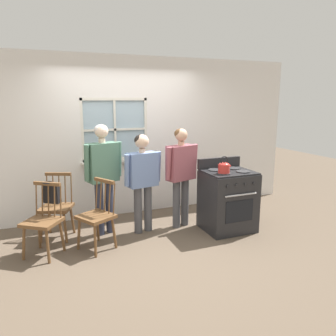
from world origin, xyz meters
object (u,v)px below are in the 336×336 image
(person_elderly_left, at_px, (103,169))
(person_adult_right, at_px, (181,168))
(chair_near_wall, at_px, (57,208))
(kettle, at_px, (224,167))
(chair_by_window, at_px, (43,222))
(person_teen_center, at_px, (142,174))
(stove, at_px, (228,200))
(potted_plant, at_px, (118,156))
(chair_center_cluster, at_px, (97,217))
(handbag, at_px, (52,193))

(person_elderly_left, height_order, person_adult_right, person_elderly_left)
(chair_near_wall, xyz_separation_m, kettle, (2.29, -0.79, 0.58))
(chair_by_window, distance_m, chair_near_wall, 0.56)
(chair_by_window, bearing_deg, chair_near_wall, 104.66)
(person_teen_center, bearing_deg, stove, -28.82)
(person_teen_center, xyz_separation_m, stove, (1.23, -0.40, -0.44))
(potted_plant, bearing_deg, kettle, -47.68)
(chair_center_cluster, height_order, person_elderly_left, person_elderly_left)
(person_elderly_left, height_order, handbag, person_elderly_left)
(person_adult_right, relative_size, handbag, 5.06)
(potted_plant, height_order, handbag, potted_plant)
(kettle, xyz_separation_m, potted_plant, (-1.24, 1.36, 0.03))
(chair_near_wall, distance_m, person_adult_right, 1.93)
(potted_plant, bearing_deg, chair_center_cluster, -116.13)
(person_adult_right, distance_m, kettle, 0.69)
(person_elderly_left, xyz_separation_m, person_teen_center, (0.55, -0.15, -0.08))
(chair_by_window, xyz_separation_m, stove, (2.66, -0.14, 0.02))
(kettle, xyz_separation_m, handbag, (-2.35, 0.46, -0.26))
(chair_center_cluster, distance_m, handbag, 0.68)
(kettle, height_order, potted_plant, potted_plant)
(chair_by_window, height_order, chair_center_cluster, same)
(chair_by_window, xyz_separation_m, handbag, (0.14, 0.19, 0.32))
(chair_center_cluster, distance_m, kettle, 1.91)
(stove, distance_m, handbag, 2.56)
(chair_center_cluster, relative_size, stove, 0.87)
(stove, bearing_deg, kettle, -141.49)
(chair_center_cluster, distance_m, person_adult_right, 1.48)
(person_elderly_left, xyz_separation_m, potted_plant, (0.38, 0.69, 0.06))
(chair_center_cluster, xyz_separation_m, potted_plant, (0.57, 1.17, 0.60))
(chair_near_wall, bearing_deg, person_teen_center, 11.19)
(person_teen_center, relative_size, kettle, 6.02)
(person_teen_center, relative_size, potted_plant, 5.21)
(chair_by_window, relative_size, person_elderly_left, 0.57)
(kettle, distance_m, handbag, 2.41)
(person_elderly_left, bearing_deg, chair_center_cluster, -128.54)
(person_teen_center, bearing_deg, handbag, 171.98)
(person_teen_center, xyz_separation_m, potted_plant, (-0.17, 0.84, 0.14))
(chair_by_window, xyz_separation_m, chair_center_cluster, (0.68, -0.07, 0.00))
(person_adult_right, xyz_separation_m, kettle, (0.45, -0.52, 0.08))
(kettle, relative_size, handbag, 0.80)
(stove, height_order, handbag, stove)
(chair_center_cluster, relative_size, handbag, 3.06)
(chair_near_wall, relative_size, stove, 0.87)
(chair_near_wall, bearing_deg, kettle, 4.24)
(person_elderly_left, relative_size, person_teen_center, 1.10)
(chair_center_cluster, height_order, potted_plant, potted_plant)
(chair_center_cluster, xyz_separation_m, handbag, (-0.54, 0.26, 0.32))
(person_teen_center, bearing_deg, person_adult_right, -12.05)
(chair_center_cluster, xyz_separation_m, person_elderly_left, (0.19, 0.47, 0.54))
(chair_near_wall, xyz_separation_m, handbag, (-0.06, -0.33, 0.32))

